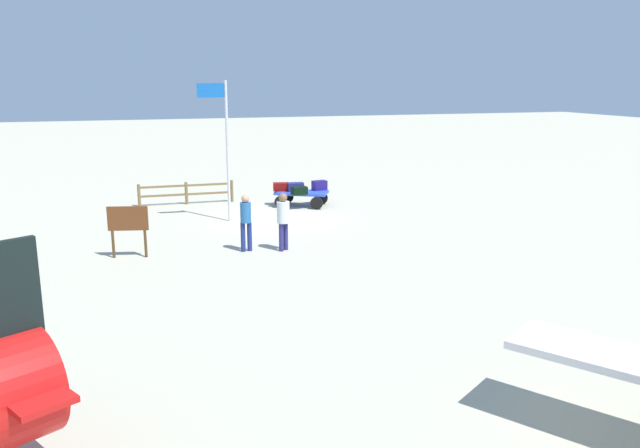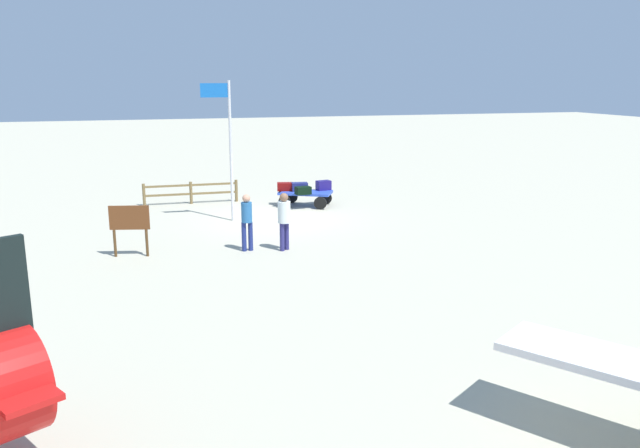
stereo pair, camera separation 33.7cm
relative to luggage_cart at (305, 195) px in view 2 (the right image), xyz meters
name	(u,v)px [view 2 (the right image)]	position (x,y,z in m)	size (l,w,h in m)	color
ground_plane	(277,218)	(1.58, 1.86, -0.44)	(120.00, 120.00, 0.00)	#B5B097
luggage_cart	(305,195)	(0.00, 0.00, 0.00)	(2.31, 1.98, 0.60)	blue
suitcase_dark	(300,187)	(0.19, -0.13, 0.33)	(0.67, 0.43, 0.34)	navy
suitcase_navy	(303,190)	(0.24, 0.60, 0.30)	(0.63, 0.46, 0.30)	black
suitcase_grey	(285,187)	(0.72, -0.41, 0.31)	(0.70, 0.51, 0.32)	maroon
suitcase_olive	(323,185)	(-0.81, -0.10, 0.34)	(0.62, 0.46, 0.38)	navy
worker_lead	(247,218)	(3.42, 6.06, 0.55)	(0.35, 0.35, 1.71)	navy
worker_trailing	(284,216)	(2.35, 6.31, 0.60)	(0.52, 0.52, 1.74)	navy
flagpole	(227,139)	(3.31, 1.83, 2.49)	(1.03, 0.10, 4.96)	silver
signboard	(130,222)	(6.75, 5.72, 0.57)	(1.12, 0.32, 1.50)	#4C3319
wooden_fence	(191,191)	(4.35, -1.79, 0.08)	(3.84, 0.18, 0.91)	brown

